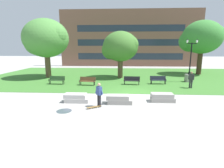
{
  "coord_description": "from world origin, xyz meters",
  "views": [
    {
      "loc": [
        -1.12,
        -15.28,
        4.1
      ],
      "look_at": [
        -1.87,
        -1.4,
        1.2
      ],
      "focal_mm": 28.0,
      "sensor_mm": 36.0,
      "label": 1
    }
  ],
  "objects": [
    {
      "name": "park_bench_far_left",
      "position": [
        -8.47,
        3.91,
        0.54
      ],
      "size": [
        1.82,
        0.61,
        0.9
      ],
      "color": "#284723",
      "rests_on": "grass_lawn"
    },
    {
      "name": "person_bystander_near_lawn",
      "position": [
        6.01,
        2.66,
        0.98
      ],
      "size": [
        0.47,
        0.59,
        1.71
      ],
      "color": "#28282D",
      "rests_on": "grass_lawn"
    },
    {
      "name": "grass_lawn",
      "position": [
        0.0,
        10.0,
        0.01
      ],
      "size": [
        40.0,
        20.0,
        0.02
      ],
      "primitive_type": "cube",
      "color": "#3D752D",
      "rests_on": "ground"
    },
    {
      "name": "park_bench_far_right",
      "position": [
        0.06,
        4.13,
        0.54
      ],
      "size": [
        1.84,
        0.67,
        0.9
      ],
      "color": "black",
      "rests_on": "grass_lawn"
    },
    {
      "name": "ground_plane",
      "position": [
        0.0,
        0.0,
        0.0
      ],
      "size": [
        140.0,
        140.0,
        0.0
      ],
      "primitive_type": "plane",
      "color": "#A3A09B"
    },
    {
      "name": "concrete_block_right",
      "position": [
        2.07,
        -2.06,
        0.31
      ],
      "size": [
        1.8,
        0.9,
        0.64
      ],
      "color": "#9E9991",
      "rests_on": "ground"
    },
    {
      "name": "person_skateboarder",
      "position": [
        -2.66,
        -3.54,
        0.96
      ],
      "size": [
        0.64,
        0.46,
        1.71
      ],
      "color": "#28282D",
      "rests_on": "ground"
    },
    {
      "name": "tree_near_right",
      "position": [
        10.86,
        12.51,
        5.57
      ],
      "size": [
        6.07,
        5.79,
        8.09
      ],
      "color": "#42301E",
      "rests_on": "grass_lawn"
    },
    {
      "name": "park_bench_near_right",
      "position": [
        -4.86,
        3.53,
        0.54
      ],
      "size": [
        1.85,
        0.74,
        0.9
      ],
      "color": "brown",
      "rests_on": "grass_lawn"
    },
    {
      "name": "tree_far_left",
      "position": [
        -1.34,
        8.69,
        4.19
      ],
      "size": [
        4.96,
        4.72,
        6.25
      ],
      "color": "brown",
      "rests_on": "grass_lawn"
    },
    {
      "name": "lamp_post_left",
      "position": [
        7.09,
        6.12,
        1.04
      ],
      "size": [
        1.32,
        0.8,
        5.05
      ],
      "color": "gray",
      "rests_on": "grass_lawn"
    },
    {
      "name": "skateboard",
      "position": [
        -3.01,
        -3.88,
        0.09
      ],
      "size": [
        0.97,
        0.71,
        0.14
      ],
      "color": "olive",
      "rests_on": "ground"
    },
    {
      "name": "concrete_block_left",
      "position": [
        -1.28,
        -2.73,
        0.31
      ],
      "size": [
        1.91,
        0.9,
        0.64
      ],
      "color": "#9E9991",
      "rests_on": "ground"
    },
    {
      "name": "tree_near_left",
      "position": [
        -11.38,
        8.4,
        5.26
      ],
      "size": [
        6.32,
        6.02,
        7.88
      ],
      "color": "brown",
      "rests_on": "grass_lawn"
    },
    {
      "name": "puddle",
      "position": [
        -4.88,
        -4.56,
        0.0
      ],
      "size": [
        1.0,
        1.0,
        0.01
      ],
      "primitive_type": "cylinder",
      "color": "#47515B",
      "rests_on": "ground"
    },
    {
      "name": "park_bench_near_left",
      "position": [
        3.09,
        4.63,
        0.54
      ],
      "size": [
        1.83,
        0.62,
        0.9
      ],
      "color": "#1E232D",
      "rests_on": "grass_lawn"
    },
    {
      "name": "building_facade_distant",
      "position": [
        0.71,
        24.5,
        6.08
      ],
      "size": [
        30.82,
        1.03,
        12.18
      ],
      "color": "brown",
      "rests_on": "ground"
    },
    {
      "name": "concrete_block_center",
      "position": [
        -4.55,
        -2.54,
        0.31
      ],
      "size": [
        1.86,
        0.9,
        0.64
      ],
      "color": "#BCB7B2",
      "rests_on": "ground"
    }
  ]
}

